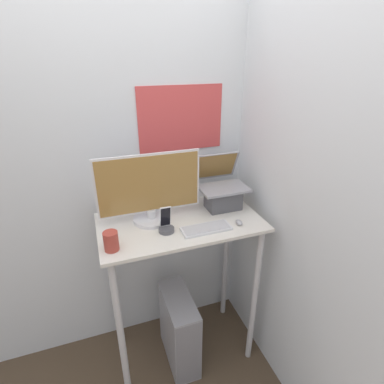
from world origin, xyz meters
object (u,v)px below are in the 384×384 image
(keyboard, at_px, (206,228))
(monitor, at_px, (150,191))
(mouse, at_px, (239,222))
(cell_phone, at_px, (166,226))
(computer_tower, at_px, (179,329))
(laptop, at_px, (222,193))

(keyboard, bearing_deg, monitor, 141.88)
(mouse, xyz_separation_m, cell_phone, (-0.42, 0.07, 0.02))
(keyboard, bearing_deg, mouse, -2.29)
(mouse, distance_m, computer_tower, 0.92)
(monitor, relative_size, computer_tower, 1.09)
(laptop, relative_size, keyboard, 1.18)
(mouse, relative_size, cell_phone, 0.37)
(monitor, height_order, keyboard, monitor)
(keyboard, xyz_separation_m, cell_phone, (-0.22, 0.06, 0.03))
(keyboard, relative_size, computer_tower, 0.52)
(keyboard, height_order, computer_tower, keyboard)
(laptop, xyz_separation_m, computer_tower, (-0.35, -0.14, -0.94))
(monitor, height_order, mouse, monitor)
(cell_phone, bearing_deg, computer_tower, 19.23)
(keyboard, distance_m, computer_tower, 0.86)
(laptop, xyz_separation_m, monitor, (-0.47, -0.02, 0.09))
(monitor, xyz_separation_m, computer_tower, (0.12, -0.13, -1.03))
(laptop, relative_size, monitor, 0.56)
(laptop, distance_m, mouse, 0.25)
(keyboard, bearing_deg, computer_tower, 150.42)
(cell_phone, bearing_deg, mouse, -9.40)
(monitor, distance_m, cell_phone, 0.23)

